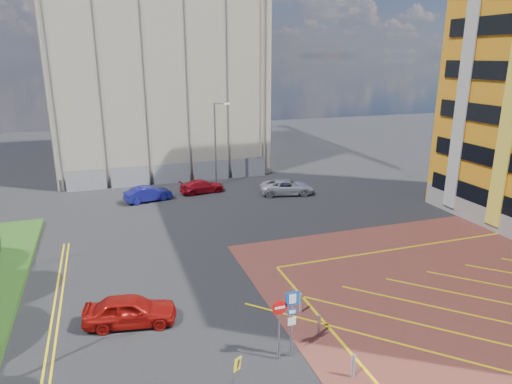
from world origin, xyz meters
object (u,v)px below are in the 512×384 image
lamp_back (216,141)px  car_silver_back (287,187)px  sign_cluster (287,317)px  warning_sign (234,379)px  car_blue_back (148,194)px  car_red_left (130,310)px  car_red_back (202,186)px

lamp_back → car_silver_back: (5.28, -5.12, -3.68)m
sign_cluster → warning_sign: 3.75m
sign_cluster → warning_sign: size_ratio=1.42×
warning_sign → car_silver_back: (12.00, 24.16, -0.75)m
warning_sign → car_blue_back: size_ratio=0.56×
warning_sign → car_red_left: bearing=113.8°
warning_sign → car_red_left: 7.63m
sign_cluster → car_red_left: 7.71m
car_red_left → car_red_back: car_red_left is taller
car_blue_back → warning_sign: bearing=168.1°
sign_cluster → warning_sign: (-2.94, -2.27, -0.52)m
car_red_left → car_red_back: 21.68m
sign_cluster → car_red_left: size_ratio=0.75×
warning_sign → car_red_back: bearing=80.0°
car_red_left → warning_sign: bearing=-145.9°
car_blue_back → car_red_back: car_blue_back is taller
car_red_left → car_blue_back: size_ratio=1.05×
car_red_back → warning_sign: bearing=162.6°
lamp_back → car_red_left: lamp_back is taller
warning_sign → car_red_left: warning_sign is taller
car_blue_back → car_silver_back: car_silver_back is taller
sign_cluster → car_red_back: 25.00m
car_red_left → sign_cluster: bearing=-117.7°
lamp_back → car_red_back: 4.74m
warning_sign → car_blue_back: warning_sign is taller
lamp_back → warning_sign: (-6.72, -29.28, -2.93)m
lamp_back → car_blue_back: 8.49m
warning_sign → car_blue_back: 26.12m
warning_sign → car_silver_back: 26.99m
warning_sign → lamp_back: bearing=77.1°
car_blue_back → car_red_back: bearing=-90.5°
warning_sign → car_red_back: (4.77, 27.16, -0.83)m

